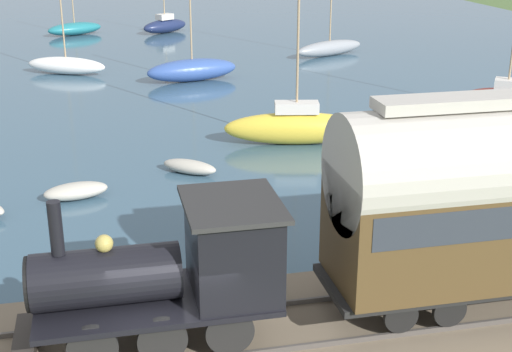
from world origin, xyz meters
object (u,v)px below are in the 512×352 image
(sailboat_gray, at_px, (330,47))
(sailboat_yellow, at_px, (296,126))
(rowboat_near_shore, at_px, (76,191))
(sailboat_blue, at_px, (192,70))
(sailboat_teal, at_px, (75,28))
(sailboat_red, at_px, (507,99))
(steam_locomotive, at_px, (179,265))
(rowboat_far_out, at_px, (190,167))
(sailboat_navy, at_px, (165,25))
(sailboat_white, at_px, (66,65))

(sailboat_gray, relative_size, sailboat_yellow, 1.00)
(sailboat_yellow, relative_size, rowboat_near_shore, 3.86)
(sailboat_gray, bearing_deg, sailboat_blue, 95.81)
(sailboat_teal, bearing_deg, sailboat_red, -170.18)
(sailboat_blue, xyz_separation_m, rowboat_near_shore, (-17.32, 6.27, -0.37))
(steam_locomotive, distance_m, rowboat_near_shore, 10.39)
(sailboat_blue, xyz_separation_m, rowboat_far_out, (-15.63, 2.22, -0.39))
(sailboat_navy, bearing_deg, steam_locomotive, 140.24)
(sailboat_blue, xyz_separation_m, sailboat_navy, (18.53, -0.28, -0.04))
(sailboat_gray, height_order, rowboat_near_shore, sailboat_gray)
(sailboat_gray, bearing_deg, steam_locomotive, 132.76)
(sailboat_gray, bearing_deg, sailboat_white, 73.55)
(sailboat_white, distance_m, rowboat_near_shore, 20.87)
(sailboat_teal, distance_m, sailboat_yellow, 33.29)
(sailboat_blue, height_order, sailboat_gray, sailboat_gray)
(rowboat_near_shore, relative_size, rowboat_far_out, 1.04)
(sailboat_gray, xyz_separation_m, sailboat_white, (-2.36, 17.31, -0.01))
(sailboat_white, distance_m, sailboat_red, 25.08)
(rowboat_far_out, bearing_deg, sailboat_white, 52.43)
(sailboat_navy, relative_size, sailboat_red, 0.78)
(sailboat_navy, xyz_separation_m, rowboat_near_shore, (-35.85, 6.55, -0.34))
(sailboat_navy, distance_m, sailboat_red, 31.81)
(sailboat_red, bearing_deg, sailboat_teal, 68.81)
(sailboat_navy, height_order, rowboat_far_out, sailboat_navy)
(sailboat_yellow, bearing_deg, sailboat_blue, 22.77)
(steam_locomotive, xyz_separation_m, sailboat_blue, (27.26, -3.91, -1.57))
(sailboat_white, distance_m, sailboat_yellow, 19.15)
(sailboat_red, distance_m, sailboat_yellow, 11.58)
(sailboat_gray, distance_m, sailboat_yellow, 20.34)
(sailboat_navy, xyz_separation_m, sailboat_yellow, (-31.51, -2.30, 0.14))
(sailboat_blue, xyz_separation_m, sailboat_red, (-10.25, -13.84, 0.02))
(sailboat_teal, relative_size, rowboat_far_out, 2.81)
(steam_locomotive, height_order, sailboat_blue, sailboat_blue)
(rowboat_near_shore, bearing_deg, sailboat_white, -8.60)
(steam_locomotive, xyz_separation_m, sailboat_gray, (33.14, -14.10, -1.66))
(sailboat_white, height_order, rowboat_far_out, sailboat_white)
(sailboat_gray, distance_m, sailboat_teal, 21.49)
(steam_locomotive, relative_size, rowboat_far_out, 2.52)
(steam_locomotive, height_order, sailboat_white, sailboat_white)
(sailboat_yellow, relative_size, rowboat_far_out, 4.00)
(sailboat_white, height_order, sailboat_red, sailboat_white)
(sailboat_blue, relative_size, sailboat_navy, 1.02)
(sailboat_gray, bearing_deg, sailboat_yellow, 133.84)
(sailboat_gray, xyz_separation_m, sailboat_navy, (12.64, 9.91, 0.05))
(sailboat_yellow, height_order, rowboat_far_out, sailboat_yellow)
(sailboat_blue, distance_m, sailboat_gray, 11.77)
(sailboat_white, xyz_separation_m, sailboat_yellow, (-16.51, -9.70, 0.19))
(sailboat_teal, height_order, rowboat_far_out, sailboat_teal)
(sailboat_navy, height_order, sailboat_white, sailboat_white)
(sailboat_white, bearing_deg, sailboat_yellow, -122.75)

